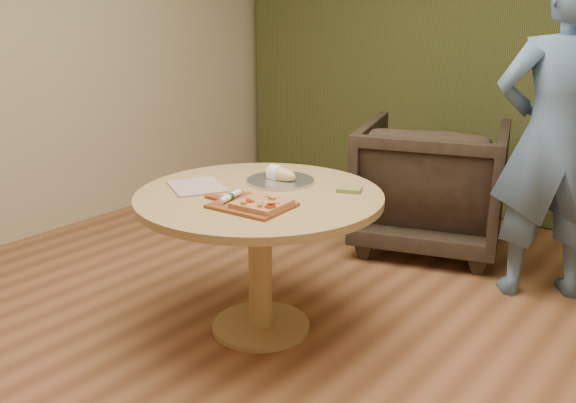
# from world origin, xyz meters

# --- Properties ---
(room_shell) EXTENTS (5.04, 6.04, 2.84)m
(room_shell) POSITION_xyz_m (0.00, 0.00, 1.40)
(room_shell) COLOR #985F3D
(room_shell) RESTS_ON ground
(curtain) EXTENTS (4.80, 0.14, 2.78)m
(curtain) POSITION_xyz_m (0.00, 2.90, 1.40)
(curtain) COLOR #333B1A
(curtain) RESTS_ON ground
(pedestal_table) EXTENTS (1.24, 1.24, 0.75)m
(pedestal_table) POSITION_xyz_m (-0.27, 0.33, 0.61)
(pedestal_table) COLOR tan
(pedestal_table) RESTS_ON ground
(pizza_paddle) EXTENTS (0.45, 0.30, 0.01)m
(pizza_paddle) POSITION_xyz_m (-0.16, 0.14, 0.76)
(pizza_paddle) COLOR brown
(pizza_paddle) RESTS_ON pedestal_table
(flatbread_pizza) EXTENTS (0.23, 0.23, 0.04)m
(flatbread_pizza) POSITION_xyz_m (-0.10, 0.15, 0.78)
(flatbread_pizza) COLOR #BA7C48
(flatbread_pizza) RESTS_ON pizza_paddle
(cutlery_roll) EXTENTS (0.06, 0.20, 0.03)m
(cutlery_roll) POSITION_xyz_m (-0.28, 0.13, 0.78)
(cutlery_roll) COLOR white
(cutlery_roll) RESTS_ON pizza_paddle
(newspaper) EXTENTS (0.38, 0.37, 0.01)m
(newspaper) POSITION_xyz_m (-0.59, 0.21, 0.76)
(newspaper) COLOR silver
(newspaper) RESTS_ON pedestal_table
(serving_tray) EXTENTS (0.36, 0.36, 0.02)m
(serving_tray) POSITION_xyz_m (-0.31, 0.55, 0.76)
(serving_tray) COLOR silver
(serving_tray) RESTS_ON pedestal_table
(bread_roll) EXTENTS (0.19, 0.09, 0.09)m
(bread_roll) POSITION_xyz_m (-0.32, 0.55, 0.79)
(bread_roll) COLOR #E1C089
(bread_roll) RESTS_ON serving_tray
(green_packet) EXTENTS (0.15, 0.14, 0.02)m
(green_packet) POSITION_xyz_m (0.06, 0.63, 0.76)
(green_packet) COLOR #59612B
(green_packet) RESTS_ON pedestal_table
(armchair) EXTENTS (1.18, 1.14, 0.98)m
(armchair) POSITION_xyz_m (-0.11, 1.97, 0.49)
(armchair) COLOR black
(armchair) RESTS_ON ground
(person_standing) EXTENTS (0.81, 0.76, 1.86)m
(person_standing) POSITION_xyz_m (0.74, 1.68, 0.93)
(person_standing) COLOR #4D6F98
(person_standing) RESTS_ON ground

